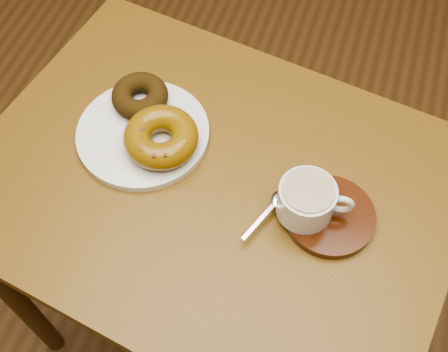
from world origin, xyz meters
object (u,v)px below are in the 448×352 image
(donut_plate, at_px, (143,133))
(saucer, at_px, (329,216))
(cafe_table, at_px, (213,213))
(coffee_cup, at_px, (307,200))

(donut_plate, xyz_separation_m, saucer, (0.34, -0.06, 0.00))
(cafe_table, relative_size, coffee_cup, 7.55)
(saucer, bearing_deg, donut_plate, 169.89)
(donut_plate, relative_size, saucer, 1.60)
(donut_plate, height_order, coffee_cup, coffee_cup)
(cafe_table, relative_size, saucer, 6.20)
(coffee_cup, bearing_deg, cafe_table, 165.80)
(donut_plate, bearing_deg, saucer, -10.11)
(saucer, height_order, coffee_cup, coffee_cup)
(donut_plate, height_order, saucer, saucer)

